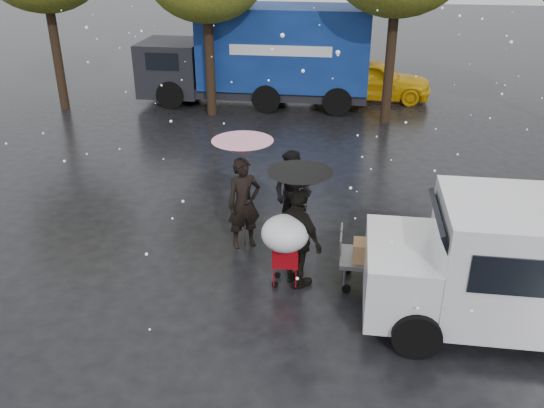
# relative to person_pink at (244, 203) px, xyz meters

# --- Properties ---
(ground) EXTENTS (90.00, 90.00, 0.00)m
(ground) POSITION_rel_person_pink_xyz_m (0.64, -1.03, -0.95)
(ground) COLOR black
(ground) RESTS_ON ground
(person_pink) EXTENTS (0.83, 0.74, 1.90)m
(person_pink) POSITION_rel_person_pink_xyz_m (0.00, 0.00, 0.00)
(person_pink) COLOR black
(person_pink) RESTS_ON ground
(person_middle) EXTENTS (1.08, 0.97, 1.83)m
(person_middle) POSITION_rel_person_pink_xyz_m (0.91, 0.71, -0.03)
(person_middle) COLOR black
(person_middle) RESTS_ON ground
(person_black) EXTENTS (1.14, 1.09, 1.90)m
(person_black) POSITION_rel_person_pink_xyz_m (1.23, -1.29, -0.00)
(person_black) COLOR black
(person_black) RESTS_ON ground
(umbrella_pink) EXTENTS (1.19, 1.19, 2.28)m
(umbrella_pink) POSITION_rel_person_pink_xyz_m (0.00, 0.00, 1.18)
(umbrella_pink) COLOR #4C4C4C
(umbrella_pink) RESTS_ON ground
(umbrella_black) EXTENTS (1.12, 1.12, 2.24)m
(umbrella_black) POSITION_rel_person_pink_xyz_m (1.23, -1.29, 1.13)
(umbrella_black) COLOR #4C4C4C
(umbrella_black) RESTS_ON ground
(vendor_cart) EXTENTS (1.52, 0.80, 1.27)m
(vendor_cart) POSITION_rel_person_pink_xyz_m (2.81, -1.13, -0.22)
(vendor_cart) COLOR slate
(vendor_cart) RESTS_ON ground
(shopping_cart) EXTENTS (0.84, 0.84, 1.46)m
(shopping_cart) POSITION_rel_person_pink_xyz_m (1.02, -1.46, 0.11)
(shopping_cart) COLOR #AB0912
(shopping_cart) RESTS_ON ground
(white_van) EXTENTS (4.91, 2.18, 2.20)m
(white_van) POSITION_rel_person_pink_xyz_m (5.02, -2.01, 0.21)
(white_van) COLOR white
(white_van) RESTS_ON ground
(blue_truck) EXTENTS (8.30, 2.60, 3.50)m
(blue_truck) POSITION_rel_person_pink_xyz_m (-1.34, 10.62, 0.81)
(blue_truck) COLOR navy
(blue_truck) RESTS_ON ground
(box_ground_near) EXTENTS (0.56, 0.52, 0.41)m
(box_ground_near) POSITION_rel_person_pink_xyz_m (3.80, -0.27, -0.75)
(box_ground_near) COLOR #8F5A3E
(box_ground_near) RESTS_ON ground
(box_ground_far) EXTENTS (0.45, 0.36, 0.32)m
(box_ground_far) POSITION_rel_person_pink_xyz_m (2.63, -0.17, -0.79)
(box_ground_far) COLOR #8F5A3E
(box_ground_far) RESTS_ON ground
(yellow_taxi) EXTENTS (4.52, 1.86, 1.53)m
(yellow_taxi) POSITION_rel_person_pink_xyz_m (2.65, 11.80, -0.18)
(yellow_taxi) COLOR yellow
(yellow_taxi) RESTS_ON ground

